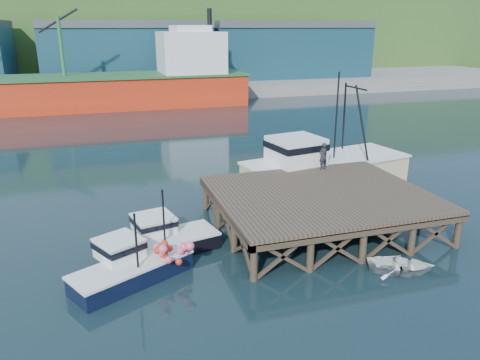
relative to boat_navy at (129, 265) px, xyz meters
name	(u,v)px	position (x,y,z in m)	size (l,w,h in m)	color
ground	(229,238)	(5.67, 2.84, -0.71)	(300.00, 300.00, 0.00)	black
wharf	(322,196)	(11.17, 2.65, 1.23)	(12.00, 10.00, 2.62)	brown
far_quay	(127,83)	(5.67, 72.84, 0.29)	(160.00, 40.00, 2.00)	gray
warehouse_mid	(127,54)	(5.67, 67.84, 5.79)	(28.00, 16.00, 9.00)	#194153
warehouse_right	(284,52)	(35.67, 67.84, 5.79)	(30.00, 16.00, 9.00)	#194153
cargo_ship	(77,85)	(-2.79, 50.84, 2.60)	(55.50, 10.00, 13.75)	red
hillside	(114,27)	(5.67, 102.84, 10.29)	(220.00, 50.00, 22.00)	#2D511E
boat_navy	(129,265)	(0.00, 0.00, 0.00)	(5.95, 4.39, 3.53)	black
boat_black	(159,239)	(1.76, 2.46, -0.04)	(6.25, 5.18, 3.66)	black
trawler	(323,164)	(14.66, 9.34, 0.99)	(12.93, 6.52, 8.27)	beige
dinghy	(401,265)	(12.47, -3.19, -0.38)	(2.25, 3.15, 0.65)	white
dockworker	(323,156)	(13.37, 6.97, 2.32)	(0.66, 0.43, 1.81)	black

